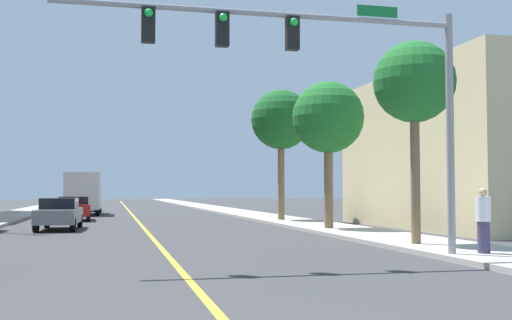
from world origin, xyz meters
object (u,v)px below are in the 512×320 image
(palm_near, at_px, (414,84))
(car_gray, at_px, (59,213))
(car_silver, at_px, (88,202))
(delivery_truck, at_px, (84,193))
(traffic_signal_mast, at_px, (325,64))
(pedestrian, at_px, (483,221))
(car_red, at_px, (74,208))
(palm_mid, at_px, (328,119))
(palm_far, at_px, (281,121))

(palm_near, xyz_separation_m, car_gray, (-11.49, 12.17, -4.36))
(palm_near, height_order, car_silver, palm_near)
(delivery_truck, bearing_deg, traffic_signal_mast, -77.48)
(pedestrian, bearing_deg, traffic_signal_mast, -131.37)
(car_silver, height_order, delivery_truck, delivery_truck)
(palm_near, relative_size, delivery_truck, 0.84)
(traffic_signal_mast, height_order, palm_near, traffic_signal_mast)
(car_red, bearing_deg, palm_mid, -50.40)
(palm_far, relative_size, car_gray, 1.60)
(car_silver, xyz_separation_m, car_gray, (-0.31, -26.67, -0.04))
(traffic_signal_mast, height_order, palm_far, palm_far)
(traffic_signal_mast, distance_m, car_gray, 17.48)
(traffic_signal_mast, xyz_separation_m, palm_far, (4.26, 19.79, 0.87))
(car_silver, distance_m, pedestrian, 43.52)
(palm_mid, xyz_separation_m, palm_far, (0.12, 8.36, 0.84))
(traffic_signal_mast, bearing_deg, palm_mid, 70.08)
(palm_near, distance_m, palm_mid, 8.36)
(palm_mid, bearing_deg, delivery_truck, 116.98)
(traffic_signal_mast, height_order, delivery_truck, traffic_signal_mast)
(palm_near, height_order, car_gray, palm_near)
(traffic_signal_mast, relative_size, palm_mid, 1.57)
(car_silver, xyz_separation_m, delivery_truck, (-0.01, -8.23, 0.86))
(palm_near, distance_m, palm_far, 16.74)
(traffic_signal_mast, distance_m, car_red, 25.84)
(car_silver, bearing_deg, palm_far, -60.22)
(palm_near, bearing_deg, traffic_signal_mast, -142.56)
(car_silver, bearing_deg, traffic_signal_mast, -77.84)
(palm_near, xyz_separation_m, car_red, (-11.38, 21.34, -4.35))
(car_silver, xyz_separation_m, car_red, (-0.20, -17.49, -0.04))
(pedestrian, bearing_deg, car_silver, 154.96)
(car_gray, bearing_deg, palm_mid, -16.18)
(traffic_signal_mast, bearing_deg, delivery_truck, 102.04)
(palm_mid, height_order, car_red, palm_mid)
(car_red, bearing_deg, pedestrian, -66.46)
(delivery_truck, bearing_deg, car_gray, -90.44)
(palm_mid, height_order, car_silver, palm_mid)
(palm_mid, xyz_separation_m, car_silver, (-11.31, 30.47, -4.18))
(palm_far, height_order, delivery_truck, palm_far)
(palm_mid, bearing_deg, car_silver, 110.36)
(car_gray, xyz_separation_m, car_red, (0.11, 9.17, 0.00))
(traffic_signal_mast, xyz_separation_m, car_silver, (-7.17, 41.90, -4.15))
(car_silver, bearing_deg, delivery_truck, -87.62)
(palm_near, bearing_deg, palm_mid, 89.10)
(traffic_signal_mast, relative_size, palm_far, 1.37)
(palm_far, bearing_deg, palm_mid, -90.79)
(palm_near, bearing_deg, car_red, 118.07)
(palm_near, xyz_separation_m, pedestrian, (0.30, -3.15, -4.11))
(car_gray, xyz_separation_m, pedestrian, (11.79, -15.31, 0.25))
(delivery_truck, relative_size, pedestrian, 4.43)
(palm_far, xyz_separation_m, pedestrian, (0.06, -19.87, -4.81))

